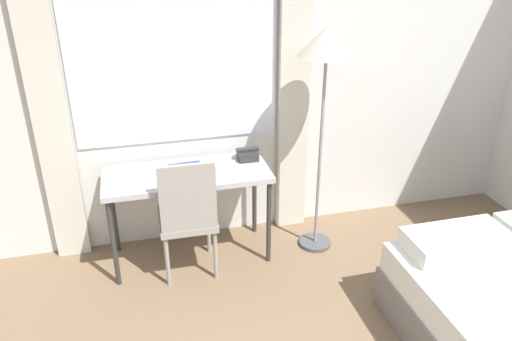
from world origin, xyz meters
TOP-DOWN VIEW (x-y plane):
  - wall_back_with_window at (-0.07, 3.06)m, footprint 5.62×0.13m
  - desk at (-0.56, 2.72)m, footprint 1.19×0.51m
  - desk_chair at (-0.59, 2.50)m, footprint 0.41×0.41m
  - standing_lamp at (0.42, 2.63)m, footprint 0.40×0.40m
  - telephone at (-0.08, 2.83)m, footprint 0.17×0.14m
  - book at (-0.55, 2.74)m, footprint 0.25×0.22m

SIDE VIEW (x-z plane):
  - desk_chair at x=-0.59m, z-range 0.05..0.98m
  - desk at x=-0.56m, z-range 0.29..1.01m
  - book at x=-0.55m, z-range 0.72..0.75m
  - telephone at x=-0.08m, z-range 0.71..0.81m
  - wall_back_with_window at x=-0.07m, z-range 0.00..2.70m
  - standing_lamp at x=0.42m, z-range 0.66..2.39m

